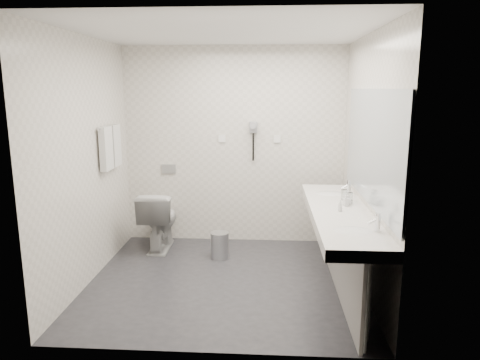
{
  "coord_description": "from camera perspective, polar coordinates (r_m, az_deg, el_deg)",
  "views": [
    {
      "loc": [
        0.43,
        -4.33,
        1.98
      ],
      "look_at": [
        0.15,
        0.15,
        1.05
      ],
      "focal_mm": 33.21,
      "sensor_mm": 36.0,
      "label": 1
    }
  ],
  "objects": [
    {
      "name": "wall_front",
      "position": [
        3.14,
        -4.37,
        -1.75
      ],
      "size": [
        2.8,
        0.0,
        2.8
      ],
      "primitive_type": "plane",
      "rotation": [
        -1.57,
        0.0,
        0.0
      ],
      "color": "silver",
      "rests_on": "floor"
    },
    {
      "name": "faucet_near",
      "position": [
        3.74,
        17.27,
        -5.21
      ],
      "size": [
        0.04,
        0.04,
        0.15
      ],
      "primitive_type": "cylinder",
      "color": "silver",
      "rests_on": "vanity_counter"
    },
    {
      "name": "floor",
      "position": [
        4.78,
        -1.96,
        -12.78
      ],
      "size": [
        2.8,
        2.8,
        0.0
      ],
      "primitive_type": "plane",
      "color": "#28282D",
      "rests_on": "ground"
    },
    {
      "name": "faucet_far",
      "position": [
        4.97,
        13.81,
        -0.88
      ],
      "size": [
        0.04,
        0.04,
        0.15
      ],
      "primitive_type": "cylinder",
      "color": "silver",
      "rests_on": "vanity_counter"
    },
    {
      "name": "switch_plate_b",
      "position": [
        5.65,
        4.79,
        5.27
      ],
      "size": [
        0.09,
        0.02,
        0.09
      ],
      "primitive_type": "cube",
      "color": "white",
      "rests_on": "wall_back"
    },
    {
      "name": "ceiling",
      "position": [
        4.38,
        -2.2,
        18.53
      ],
      "size": [
        2.8,
        2.8,
        0.0
      ],
      "primitive_type": "plane",
      "rotation": [
        3.14,
        0.0,
        0.0
      ],
      "color": "white",
      "rests_on": "wall_back"
    },
    {
      "name": "dryer_barrel",
      "position": [
        5.55,
        1.71,
        7.06
      ],
      "size": [
        0.08,
        0.14,
        0.08
      ],
      "primitive_type": "cylinder",
      "rotation": [
        1.57,
        0.0,
        0.0
      ],
      "color": "#939398",
      "rests_on": "dryer_cradle"
    },
    {
      "name": "towel_rail",
      "position": [
        5.21,
        -16.53,
        6.5
      ],
      "size": [
        0.02,
        0.62,
        0.02
      ],
      "primitive_type": "cylinder",
      "rotation": [
        1.57,
        0.0,
        0.0
      ],
      "color": "silver",
      "rests_on": "wall_left"
    },
    {
      "name": "towel_near",
      "position": [
        5.1,
        -16.82,
        3.89
      ],
      "size": [
        0.07,
        0.24,
        0.48
      ],
      "primitive_type": "cube",
      "color": "silver",
      "rests_on": "towel_rail"
    },
    {
      "name": "pedal_bin",
      "position": [
        5.31,
        -2.61,
        -8.46
      ],
      "size": [
        0.28,
        0.28,
        0.3
      ],
      "primitive_type": "cylinder",
      "rotation": [
        0.0,
        0.0,
        -0.38
      ],
      "color": "#B2B5BA",
      "rests_on": "floor"
    },
    {
      "name": "vanity_post_far",
      "position": [
        5.46,
        11.36,
        -5.61
      ],
      "size": [
        0.06,
        0.06,
        0.75
      ],
      "primitive_type": "cylinder",
      "color": "silver",
      "rests_on": "floor"
    },
    {
      "name": "mirror",
      "position": [
        4.27,
        16.53,
        4.1
      ],
      "size": [
        0.02,
        2.2,
        1.05
      ],
      "primitive_type": "cube",
      "color": "#B2BCC6",
      "rests_on": "wall_right"
    },
    {
      "name": "glass_left",
      "position": [
        4.59,
        13.95,
        -2.22
      ],
      "size": [
        0.07,
        0.07,
        0.1
      ],
      "primitive_type": "cylinder",
      "rotation": [
        0.0,
        0.0,
        -0.25
      ],
      "color": "silver",
      "rests_on": "vanity_counter"
    },
    {
      "name": "switch_plate_a",
      "position": [
        5.68,
        -2.32,
        5.34
      ],
      "size": [
        0.09,
        0.02,
        0.09
      ],
      "primitive_type": "cube",
      "color": "white",
      "rests_on": "wall_back"
    },
    {
      "name": "bin_lid",
      "position": [
        5.25,
        -2.63,
        -6.84
      ],
      "size": [
        0.22,
        0.22,
        0.02
      ],
      "primitive_type": "cylinder",
      "color": "#B2B5BA",
      "rests_on": "pedal_bin"
    },
    {
      "name": "vanity_post_near",
      "position": [
        3.56,
        15.95,
        -15.58
      ],
      "size": [
        0.06,
        0.06,
        0.75
      ],
      "primitive_type": "cylinder",
      "color": "silver",
      "rests_on": "floor"
    },
    {
      "name": "flush_plate",
      "position": [
        5.85,
        -9.14,
        1.42
      ],
      "size": [
        0.18,
        0.02,
        0.12
      ],
      "primitive_type": "cube",
      "color": "#B2B5BA",
      "rests_on": "wall_back"
    },
    {
      "name": "basin_near",
      "position": [
        3.73,
        14.26,
        -6.56
      ],
      "size": [
        0.4,
        0.31,
        0.05
      ],
      "primitive_type": "ellipsoid",
      "color": "white",
      "rests_on": "vanity_counter"
    },
    {
      "name": "wall_left",
      "position": [
        4.75,
        -19.13,
        2.23
      ],
      "size": [
        0.0,
        2.6,
        2.6
      ],
      "primitive_type": "plane",
      "rotation": [
        1.57,
        0.0,
        1.57
      ],
      "color": "silver",
      "rests_on": "floor"
    },
    {
      "name": "wall_right",
      "position": [
        4.49,
        16.01,
        1.91
      ],
      "size": [
        0.0,
        2.6,
        2.6
      ],
      "primitive_type": "plane",
      "rotation": [
        1.57,
        0.0,
        -1.57
      ],
      "color": "silver",
      "rests_on": "floor"
    },
    {
      "name": "vanity_counter",
      "position": [
        4.35,
        12.68,
        -4.33
      ],
      "size": [
        0.55,
        2.2,
        0.1
      ],
      "primitive_type": "cube",
      "color": "white",
      "rests_on": "floor"
    },
    {
      "name": "towel_far",
      "position": [
        5.36,
        -15.79,
        4.31
      ],
      "size": [
        0.07,
        0.24,
        0.48
      ],
      "primitive_type": "cube",
      "color": "silver",
      "rests_on": "towel_rail"
    },
    {
      "name": "vanity_panel",
      "position": [
        4.49,
        12.75,
        -9.55
      ],
      "size": [
        0.03,
        2.15,
        0.75
      ],
      "primitive_type": "cube",
      "color": "gray",
      "rests_on": "floor"
    },
    {
      "name": "soap_bottle_b",
      "position": [
        4.52,
        13.69,
        -2.48
      ],
      "size": [
        0.1,
        0.1,
        0.1
      ],
      "primitive_type": "imported",
      "rotation": [
        0.0,
        0.0,
        -0.47
      ],
      "color": "silver",
      "rests_on": "vanity_counter"
    },
    {
      "name": "soap_bottle_a",
      "position": [
        4.45,
        13.45,
        -2.59
      ],
      "size": [
        0.07,
        0.07,
        0.11
      ],
      "primitive_type": "imported",
      "rotation": [
        0.0,
        0.0,
        0.42
      ],
      "color": "silver",
      "rests_on": "vanity_counter"
    },
    {
      "name": "dryer_cord",
      "position": [
        5.63,
        1.72,
        4.26
      ],
      "size": [
        0.02,
        0.02,
        0.35
      ],
      "primitive_type": "cylinder",
      "color": "black",
      "rests_on": "dryer_cradle"
    },
    {
      "name": "wall_back",
      "position": [
        5.69,
        -0.79,
        4.34
      ],
      "size": [
        2.8,
        0.0,
        2.8
      ],
      "primitive_type": "plane",
      "rotation": [
        1.57,
        0.0,
        0.0
      ],
      "color": "silver",
      "rests_on": "floor"
    },
    {
      "name": "glass_right",
      "position": [
        4.69,
        13.24,
        -1.85
      ],
      "size": [
        0.08,
        0.08,
        0.11
      ],
      "primitive_type": "cylinder",
      "rotation": [
        0.0,
        0.0,
        -0.37
      ],
      "color": "silver",
      "rests_on": "vanity_counter"
    },
    {
      "name": "soap_bottle_c",
      "position": [
        4.25,
        12.75,
        -3.23
      ],
      "size": [
        0.04,
        0.04,
        0.11
      ],
      "primitive_type": "imported",
      "rotation": [
        0.0,
        0.0,
        0.04
      ],
      "color": "silver",
      "rests_on": "vanity_counter"
    },
    {
      "name": "toilet",
      "position": [
        5.64,
        -10.35,
        -5.05
      ],
      "size": [
        0.43,
        0.74,
        0.74
      ],
      "primitive_type": "imported",
      "rotation": [
        0.0,
        0.0,
        3.16
      ],
      "color": "white",
      "rests_on": "floor"
    },
    {
      "name": "dryer_cradle",
      "position": [
        5.62,
        1.74,
        6.81
      ],
      "size": [
        0.1,
        0.04,
        0.14
      ],
      "primitive_type": "cube",
      "color": "#939398",
      "rests_on": "wall_back"
    },
    {
      "name": "basin_far",
      "position": [
        4.96,
        11.54,
        -1.87
      ],
      "size": [
        0.4,
        0.31,
        0.05
      ],
      "primitive_type": "ellipsoid",
      "color": "white",
      "rests_on": "vanity_counter"
    }
  ]
}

